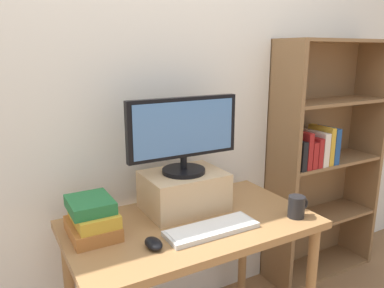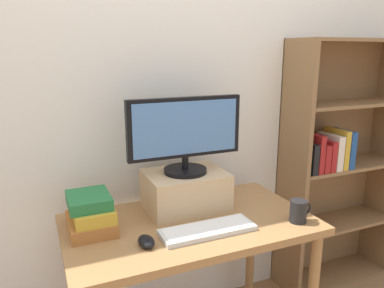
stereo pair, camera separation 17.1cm
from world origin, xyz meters
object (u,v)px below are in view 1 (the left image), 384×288
(computer_monitor, at_px, (184,133))
(desk, at_px, (191,240))
(bookshelf_unit, at_px, (320,159))
(keyboard, at_px, (212,229))
(coffee_mug, at_px, (297,207))
(book_stack, at_px, (92,218))
(computer_mouse, at_px, (153,243))
(riser_box, at_px, (184,191))

(computer_monitor, bearing_deg, desk, -104.57)
(bookshelf_unit, height_order, keyboard, bookshelf_unit)
(keyboard, xyz_separation_m, coffee_mug, (0.43, -0.07, 0.04))
(desk, xyz_separation_m, coffee_mug, (0.46, -0.21, 0.15))
(bookshelf_unit, xyz_separation_m, computer_monitor, (-1.10, -0.13, 0.32))
(computer_monitor, distance_m, coffee_mug, 0.64)
(computer_monitor, height_order, book_stack, computer_monitor)
(computer_mouse, bearing_deg, book_stack, 127.93)
(keyboard, xyz_separation_m, computer_mouse, (-0.28, -0.00, 0.01))
(keyboard, height_order, coffee_mug, coffee_mug)
(keyboard, distance_m, computer_mouse, 0.28)
(bookshelf_unit, distance_m, coffee_mug, 0.83)
(desk, distance_m, book_stack, 0.47)
(keyboard, height_order, book_stack, book_stack)
(bookshelf_unit, relative_size, book_stack, 6.01)
(bookshelf_unit, distance_m, riser_box, 1.11)
(bookshelf_unit, relative_size, keyboard, 3.77)
(coffee_mug, bearing_deg, computer_monitor, 140.84)
(riser_box, distance_m, book_stack, 0.47)
(book_stack, bearing_deg, coffee_mug, -18.72)
(riser_box, height_order, book_stack, riser_box)
(bookshelf_unit, xyz_separation_m, computer_mouse, (-1.39, -0.41, -0.05))
(riser_box, height_order, computer_mouse, riser_box)
(computer_mouse, distance_m, book_stack, 0.30)
(desk, bearing_deg, coffee_mug, -24.30)
(bookshelf_unit, relative_size, computer_mouse, 15.18)
(desk, relative_size, keyboard, 2.72)
(desk, height_order, computer_monitor, computer_monitor)
(computer_monitor, relative_size, coffee_mug, 5.09)
(riser_box, relative_size, coffee_mug, 3.46)
(computer_monitor, bearing_deg, coffee_mug, -39.16)
(desk, relative_size, coffee_mug, 10.22)
(riser_box, xyz_separation_m, keyboard, (-0.01, -0.27, -0.08))
(desk, height_order, keyboard, keyboard)
(keyboard, xyz_separation_m, book_stack, (-0.46, 0.23, 0.06))
(computer_monitor, height_order, keyboard, computer_monitor)
(bookshelf_unit, xyz_separation_m, coffee_mug, (-0.68, -0.48, -0.02))
(computer_monitor, height_order, coffee_mug, computer_monitor)
(riser_box, relative_size, computer_mouse, 3.71)
(computer_monitor, xyz_separation_m, computer_mouse, (-0.29, -0.27, -0.37))
(book_stack, bearing_deg, keyboard, -26.61)
(computer_monitor, bearing_deg, riser_box, 90.00)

